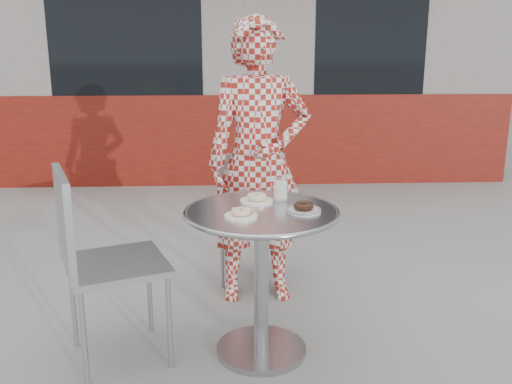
{
  "coord_description": "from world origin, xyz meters",
  "views": [
    {
      "loc": [
        -0.14,
        -2.62,
        1.57
      ],
      "look_at": [
        -0.0,
        0.11,
        0.84
      ],
      "focal_mm": 40.0,
      "sensor_mm": 36.0,
      "label": 1
    }
  ],
  "objects_px": {
    "seated_person": "(259,163)",
    "plate_far": "(257,199)",
    "plate_checker": "(304,209)",
    "milk_cup": "(281,190)",
    "chair_left": "(116,302)",
    "bistro_table": "(262,247)",
    "chair_far": "(250,239)",
    "plate_near": "(242,213)"
  },
  "relations": [
    {
      "from": "bistro_table",
      "to": "seated_person",
      "type": "distance_m",
      "value": 0.76
    },
    {
      "from": "bistro_table",
      "to": "seated_person",
      "type": "xyz_separation_m",
      "value": [
        0.02,
        0.7,
        0.28
      ]
    },
    {
      "from": "bistro_table",
      "to": "chair_far",
      "type": "distance_m",
      "value": 1.03
    },
    {
      "from": "seated_person",
      "to": "plate_checker",
      "type": "height_order",
      "value": "seated_person"
    },
    {
      "from": "plate_far",
      "to": "plate_near",
      "type": "bearing_deg",
      "value": -108.55
    },
    {
      "from": "milk_cup",
      "to": "bistro_table",
      "type": "bearing_deg",
      "value": -121.41
    },
    {
      "from": "bistro_table",
      "to": "plate_near",
      "type": "bearing_deg",
      "value": -133.73
    },
    {
      "from": "bistro_table",
      "to": "plate_far",
      "type": "bearing_deg",
      "value": 96.71
    },
    {
      "from": "bistro_table",
      "to": "chair_far",
      "type": "bearing_deg",
      "value": 91.19
    },
    {
      "from": "chair_left",
      "to": "bistro_table",
      "type": "bearing_deg",
      "value": -110.53
    },
    {
      "from": "seated_person",
      "to": "milk_cup",
      "type": "xyz_separation_m",
      "value": [
        0.09,
        -0.53,
        -0.03
      ]
    },
    {
      "from": "bistro_table",
      "to": "milk_cup",
      "type": "relative_size",
      "value": 6.55
    },
    {
      "from": "chair_left",
      "to": "seated_person",
      "type": "xyz_separation_m",
      "value": [
        0.75,
        0.71,
        0.56
      ]
    },
    {
      "from": "bistro_table",
      "to": "chair_left",
      "type": "height_order",
      "value": "chair_left"
    },
    {
      "from": "seated_person",
      "to": "chair_far",
      "type": "bearing_deg",
      "value": 94.76
    },
    {
      "from": "chair_far",
      "to": "chair_left",
      "type": "xyz_separation_m",
      "value": [
        -0.71,
        -0.99,
        0.03
      ]
    },
    {
      "from": "seated_person",
      "to": "plate_far",
      "type": "relative_size",
      "value": 10.22
    },
    {
      "from": "milk_cup",
      "to": "plate_near",
      "type": "bearing_deg",
      "value": -126.49
    },
    {
      "from": "plate_far",
      "to": "plate_near",
      "type": "height_order",
      "value": "plate_far"
    },
    {
      "from": "seated_person",
      "to": "plate_checker",
      "type": "relative_size",
      "value": 9.98
    },
    {
      "from": "chair_left",
      "to": "milk_cup",
      "type": "distance_m",
      "value": 1.01
    },
    {
      "from": "chair_far",
      "to": "milk_cup",
      "type": "xyz_separation_m",
      "value": [
        0.13,
        -0.8,
        0.55
      ]
    },
    {
      "from": "chair_far",
      "to": "plate_far",
      "type": "height_order",
      "value": "chair_far"
    },
    {
      "from": "plate_near",
      "to": "milk_cup",
      "type": "xyz_separation_m",
      "value": [
        0.21,
        0.28,
        0.04
      ]
    },
    {
      "from": "plate_near",
      "to": "seated_person",
      "type": "bearing_deg",
      "value": 81.36
    },
    {
      "from": "chair_far",
      "to": "plate_far",
      "type": "bearing_deg",
      "value": 91.34
    },
    {
      "from": "plate_far",
      "to": "milk_cup",
      "type": "relative_size",
      "value": 1.42
    },
    {
      "from": "plate_near",
      "to": "milk_cup",
      "type": "bearing_deg",
      "value": 53.51
    },
    {
      "from": "bistro_table",
      "to": "milk_cup",
      "type": "height_order",
      "value": "milk_cup"
    },
    {
      "from": "seated_person",
      "to": "milk_cup",
      "type": "relative_size",
      "value": 14.53
    },
    {
      "from": "plate_near",
      "to": "bistro_table",
      "type": "bearing_deg",
      "value": 46.27
    },
    {
      "from": "chair_left",
      "to": "plate_far",
      "type": "height_order",
      "value": "chair_left"
    },
    {
      "from": "bistro_table",
      "to": "chair_far",
      "type": "height_order",
      "value": "chair_far"
    },
    {
      "from": "plate_checker",
      "to": "milk_cup",
      "type": "xyz_separation_m",
      "value": [
        -0.09,
        0.21,
        0.04
      ]
    },
    {
      "from": "chair_left",
      "to": "plate_far",
      "type": "xyz_separation_m",
      "value": [
        0.71,
        0.15,
        0.49
      ]
    },
    {
      "from": "chair_left",
      "to": "seated_person",
      "type": "distance_m",
      "value": 1.18
    },
    {
      "from": "bistro_table",
      "to": "plate_near",
      "type": "relative_size",
      "value": 4.95
    },
    {
      "from": "chair_left",
      "to": "milk_cup",
      "type": "bearing_deg",
      "value": -98.74
    },
    {
      "from": "seated_person",
      "to": "plate_near",
      "type": "bearing_deg",
      "value": -102.63
    },
    {
      "from": "plate_checker",
      "to": "milk_cup",
      "type": "height_order",
      "value": "milk_cup"
    },
    {
      "from": "bistro_table",
      "to": "plate_far",
      "type": "xyz_separation_m",
      "value": [
        -0.02,
        0.14,
        0.21
      ]
    },
    {
      "from": "seated_person",
      "to": "plate_checker",
      "type": "bearing_deg",
      "value": -80.45
    }
  ]
}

